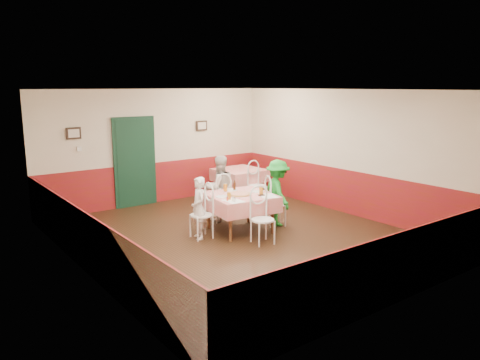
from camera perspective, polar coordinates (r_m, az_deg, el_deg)
floor at (r=9.12m, az=0.13°, el=-6.95°), size 7.00×7.00×0.00m
ceiling at (r=8.65m, az=0.13°, el=10.94°), size 7.00×7.00×0.00m
back_wall at (r=11.74m, az=-10.19°, el=4.04°), size 6.00×0.10×2.80m
front_wall at (r=6.39m, az=19.32°, el=-2.59°), size 6.00×0.10×2.80m
left_wall at (r=7.41m, az=-18.78°, el=-0.67°), size 0.10×7.00×2.80m
right_wall at (r=10.82m, az=12.97°, el=3.32°), size 0.10×7.00×2.80m
wainscot_back at (r=11.87m, az=-10.01°, el=-0.27°), size 6.00×0.03×1.00m
wainscot_front at (r=6.66m, az=18.70°, el=-10.10°), size 6.00×0.03×1.00m
wainscot_left at (r=7.64m, az=-18.24°, el=-7.27°), size 0.03×7.00×1.00m
wainscot_right at (r=10.97m, az=12.71°, el=-1.35°), size 0.03×7.00×1.00m
door at (r=11.49m, az=-12.69°, el=2.02°), size 0.96×0.06×2.10m
picture_left at (r=10.90m, az=-19.63°, el=5.39°), size 0.32×0.03×0.26m
picture_right at (r=12.28m, az=-4.70°, el=6.62°), size 0.32×0.03×0.26m
thermostat at (r=10.97m, az=-19.01°, el=3.62°), size 0.10×0.03×0.10m
main_table at (r=9.36m, az=0.00°, el=-4.05°), size 1.36×1.36×0.77m
second_table at (r=12.11m, az=-0.07°, el=-0.46°), size 1.14×1.14×0.77m
chair_left at (r=8.97m, az=-4.74°, el=-4.29°), size 0.46×0.46×0.90m
chair_right at (r=9.77m, az=4.34°, el=-2.96°), size 0.54×0.54×0.90m
chair_far at (r=10.07m, az=-2.39°, el=-2.51°), size 0.50×0.50×0.90m
chair_near at (r=8.64m, az=2.79°, el=-4.88°), size 0.49×0.49×0.90m
chair_second_a at (r=11.68m, az=-3.03°, el=-0.56°), size 0.43×0.43×0.90m
chair_second_b at (r=11.52m, az=2.15°, el=-0.72°), size 0.43×0.43×0.90m
pizza at (r=9.23m, az=-0.03°, el=-1.72°), size 0.48×0.48×0.03m
plate_left at (r=9.05m, az=-2.22°, el=-2.04°), size 0.28×0.28×0.01m
plate_right at (r=9.48m, az=2.15°, el=-1.42°), size 0.28×0.28×0.01m
plate_far at (r=9.62m, az=-1.05°, el=-1.22°), size 0.28×0.28×0.01m
glass_a at (r=8.84m, az=-1.35°, el=-1.96°), size 0.08×0.08×0.13m
glass_b at (r=9.26m, az=2.59°, el=-1.32°), size 0.09×0.09×0.14m
glass_c at (r=9.52m, az=-1.79°, el=-0.94°), size 0.09×0.09×0.15m
beer_bottle at (r=9.60m, az=-0.68°, el=-0.69°), size 0.06×0.06×0.20m
shaker_a at (r=8.70m, az=-0.87°, el=-2.33°), size 0.04×0.04×0.09m
shaker_b at (r=8.66m, az=-0.64°, el=-2.39°), size 0.04×0.04×0.09m
shaker_c at (r=8.73m, az=-1.56°, el=-2.28°), size 0.04×0.04×0.09m
menu_left at (r=8.74m, az=-0.82°, el=-2.56°), size 0.31×0.40×0.00m
menu_right at (r=9.14m, az=3.44°, el=-1.96°), size 0.41×0.48×0.00m
wallet at (r=9.16m, az=2.62°, el=-1.85°), size 0.12×0.10×0.02m
diner_left at (r=8.91m, az=-5.05°, el=-3.43°), size 0.39×0.50×1.19m
diner_far at (r=10.05m, az=-2.53°, el=-1.01°), size 0.77×0.65×1.42m
diner_right at (r=9.74m, az=4.61°, el=-1.56°), size 0.77×1.01×1.38m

